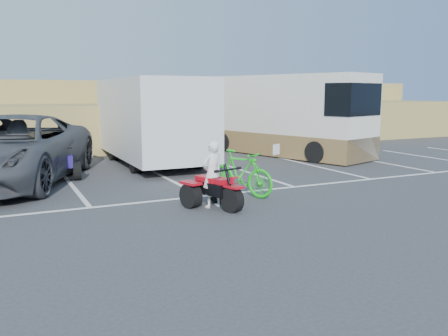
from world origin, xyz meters
name	(u,v)px	position (x,y,z in m)	size (l,w,h in m)	color
ground	(249,220)	(0.00, 0.00, 0.00)	(100.00, 100.00, 0.00)	#363639
parking_stripes	(207,182)	(0.87, 4.07, 0.00)	(28.00, 5.16, 0.01)	white
grass_embankment	(98,115)	(0.00, 15.48, 1.42)	(40.00, 8.50, 3.10)	#9A8B46
red_trike_atv	(217,208)	(-0.18, 1.16, 0.00)	(1.08, 1.45, 0.94)	#B50A16
rider	(212,174)	(-0.22, 1.30, 0.75)	(0.54, 0.36, 1.49)	white
green_dirt_bike	(240,173)	(0.90, 2.10, 0.56)	(0.53, 1.88, 1.13)	#14BF19
grey_pickup	(11,150)	(-4.15, 6.22, 0.95)	(3.17, 6.87, 1.91)	#424449
cargo_trailer	(152,118)	(0.50, 8.07, 1.62)	(2.60, 6.43, 2.99)	silver
rv_motorhome	(271,120)	(5.93, 9.02, 1.37)	(4.83, 9.03, 3.16)	silver
quad_atv_blue	(60,178)	(-2.86, 6.52, 0.00)	(1.13, 1.52, 0.99)	navy
quad_atv_green	(149,170)	(0.01, 6.92, 0.00)	(1.11, 1.48, 0.97)	#1B5A14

